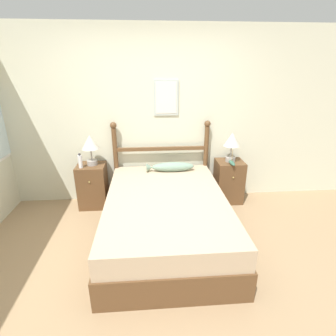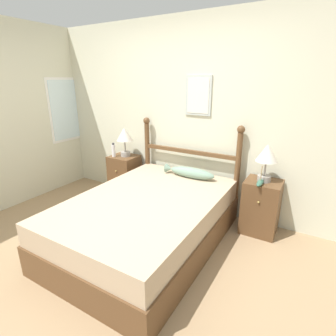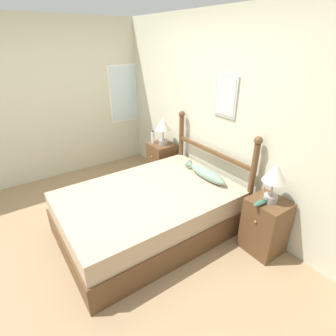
% 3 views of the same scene
% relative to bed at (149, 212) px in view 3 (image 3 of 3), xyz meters
% --- Properties ---
extents(ground_plane, '(16.00, 16.00, 0.00)m').
position_rel_bed_xyz_m(ground_plane, '(-0.13, -0.60, -0.28)').
color(ground_plane, '#9E7F5B').
extents(wall_back, '(6.40, 0.08, 2.55)m').
position_rel_bed_xyz_m(wall_back, '(-0.13, 1.13, 1.00)').
color(wall_back, beige).
rests_on(wall_back, ground_plane).
extents(wall_left, '(0.08, 6.40, 2.55)m').
position_rel_bed_xyz_m(wall_left, '(-2.26, -0.57, 1.00)').
color(wall_left, beige).
rests_on(wall_left, ground_plane).
extents(bed, '(1.44, 2.10, 0.56)m').
position_rel_bed_xyz_m(bed, '(0.00, 0.00, 0.00)').
color(bed, brown).
rests_on(bed, ground_plane).
extents(headboard, '(1.47, 0.10, 1.25)m').
position_rel_bed_xyz_m(headboard, '(0.00, 1.02, 0.43)').
color(headboard, brown).
rests_on(headboard, ground_plane).
extents(nightstand_left, '(0.41, 0.40, 0.66)m').
position_rel_bed_xyz_m(nightstand_left, '(-1.04, 0.88, 0.05)').
color(nightstand_left, brown).
rests_on(nightstand_left, ground_plane).
extents(nightstand_right, '(0.41, 0.40, 0.66)m').
position_rel_bed_xyz_m(nightstand_right, '(1.04, 0.88, 0.05)').
color(nightstand_right, brown).
rests_on(nightstand_right, ground_plane).
extents(table_lamp_left, '(0.24, 0.24, 0.44)m').
position_rel_bed_xyz_m(table_lamp_left, '(-1.01, 0.90, 0.69)').
color(table_lamp_left, gray).
rests_on(table_lamp_left, nightstand_left).
extents(table_lamp_right, '(0.24, 0.24, 0.44)m').
position_rel_bed_xyz_m(table_lamp_right, '(1.03, 0.88, 0.69)').
color(table_lamp_right, gray).
rests_on(table_lamp_right, nightstand_right).
extents(bottle, '(0.06, 0.06, 0.22)m').
position_rel_bed_xyz_m(bottle, '(-1.15, 0.79, 0.48)').
color(bottle, white).
rests_on(bottle, nightstand_left).
extents(model_boat, '(0.06, 0.25, 0.22)m').
position_rel_bed_xyz_m(model_boat, '(1.02, 0.77, 0.41)').
color(model_boat, '#386651').
rests_on(model_boat, nightstand_right).
extents(fish_pillow, '(0.70, 0.16, 0.14)m').
position_rel_bed_xyz_m(fish_pillow, '(0.13, 0.80, 0.35)').
color(fish_pillow, gray).
rests_on(fish_pillow, bed).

